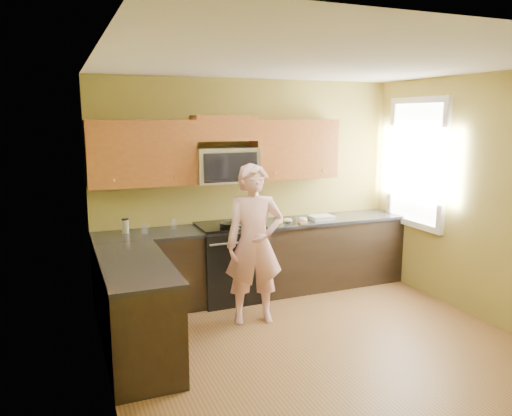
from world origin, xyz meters
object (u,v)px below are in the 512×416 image
woman (254,244)px  butter_tub (279,223)px  microwave (225,182)px  stove (230,262)px  travel_mug (126,233)px  frying_pan (230,227)px

woman → butter_tub: bearing=61.3°
butter_tub → woman: bearing=-131.0°
microwave → butter_tub: (0.65, -0.15, -0.53)m
stove → woman: woman is taller
woman → travel_mug: bearing=157.9°
woman → butter_tub: 0.94m
microwave → frying_pan: microwave is taller
woman → frying_pan: size_ratio=3.97×
frying_pan → butter_tub: size_ratio=4.02×
frying_pan → travel_mug: size_ratio=2.52×
frying_pan → stove: bearing=58.8°
butter_tub → travel_mug: 1.87m
stove → travel_mug: (-1.21, 0.12, 0.45)m
travel_mug → woman: bearing=-34.4°
microwave → woman: woman is taller
woman → travel_mug: woman is taller
microwave → butter_tub: 0.85m
frying_pan → travel_mug: (-1.17, 0.28, -0.03)m
frying_pan → travel_mug: travel_mug is taller
microwave → butter_tub: size_ratio=6.96×
stove → butter_tub: 0.79m
woman → stove: bearing=105.1°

